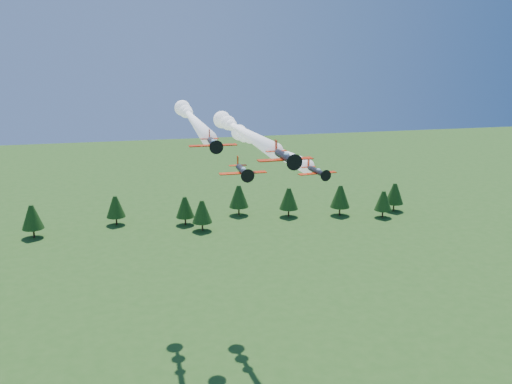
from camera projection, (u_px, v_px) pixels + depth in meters
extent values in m
cylinder|color=black|center=(284.00, 156.00, 83.78)|extent=(1.44, 6.15, 1.13)
cone|color=black|center=(292.00, 161.00, 80.47)|extent=(1.18, 1.07, 1.13)
cone|color=black|center=(294.00, 162.00, 79.84)|extent=(0.52, 0.53, 0.50)
cylinder|color=black|center=(294.00, 162.00, 79.67)|extent=(2.37, 0.17, 2.37)
cube|color=red|center=(285.00, 159.00, 83.46)|extent=(8.42, 1.95, 0.14)
cube|color=red|center=(276.00, 151.00, 87.50)|extent=(3.32, 1.13, 0.08)
cube|color=red|center=(276.00, 145.00, 87.37)|extent=(0.16, 1.08, 1.64)
ellipsoid|color=#92C7E2|center=(287.00, 155.00, 82.72)|extent=(0.88, 1.39, 0.70)
sphere|color=white|center=(232.00, 125.00, 114.60)|extent=(2.30, 2.30, 2.30)
sphere|color=white|center=(227.00, 123.00, 118.36)|extent=(3.00, 3.00, 3.00)
sphere|color=white|center=(223.00, 120.00, 122.13)|extent=(3.70, 3.70, 3.70)
cylinder|color=black|center=(213.00, 143.00, 88.76)|extent=(1.06, 5.46, 1.01)
cone|color=black|center=(216.00, 146.00, 85.76)|extent=(1.02, 0.92, 1.01)
cone|color=black|center=(216.00, 147.00, 85.18)|extent=(0.45, 0.46, 0.44)
cylinder|color=black|center=(216.00, 147.00, 85.02)|extent=(2.12, 0.06, 2.12)
cube|color=red|center=(213.00, 145.00, 88.46)|extent=(7.48, 1.44, 0.12)
cube|color=red|center=(209.00, 139.00, 92.13)|extent=(2.94, 0.89, 0.07)
cube|color=red|center=(209.00, 134.00, 92.02)|extent=(0.10, 0.96, 1.46)
ellipsoid|color=#92C7E2|center=(213.00, 141.00, 87.80)|extent=(0.74, 1.22, 0.63)
sphere|color=white|center=(188.00, 113.00, 125.25)|extent=(2.30, 2.30, 2.30)
sphere|color=white|center=(186.00, 110.00, 129.87)|extent=(3.00, 3.00, 3.00)
sphere|color=white|center=(184.00, 108.00, 134.50)|extent=(3.70, 3.70, 3.70)
cylinder|color=black|center=(316.00, 171.00, 94.70)|extent=(1.46, 4.92, 0.90)
cone|color=black|center=(324.00, 175.00, 92.13)|extent=(0.99, 0.91, 0.90)
cone|color=black|center=(325.00, 175.00, 91.63)|extent=(0.44, 0.45, 0.40)
cylinder|color=black|center=(326.00, 176.00, 91.50)|extent=(1.88, 0.26, 1.89)
cube|color=red|center=(317.00, 173.00, 94.45)|extent=(6.74, 1.98, 0.11)
cube|color=red|center=(308.00, 167.00, 97.59)|extent=(2.68, 1.06, 0.06)
cube|color=red|center=(308.00, 163.00, 97.49)|extent=(0.18, 0.86, 1.30)
ellipsoid|color=#92C7E2|center=(319.00, 170.00, 93.87)|extent=(0.77, 1.15, 0.56)
sphere|color=white|center=(251.00, 139.00, 125.20)|extent=(2.30, 2.30, 2.30)
sphere|color=white|center=(245.00, 136.00, 129.05)|extent=(3.00, 3.00, 3.00)
sphere|color=white|center=(239.00, 134.00, 132.90)|extent=(3.70, 3.70, 3.70)
cylinder|color=black|center=(242.00, 170.00, 100.56)|extent=(1.16, 6.12, 1.13)
cone|color=black|center=(247.00, 175.00, 97.20)|extent=(1.14, 1.03, 1.13)
cone|color=black|center=(247.00, 176.00, 96.56)|extent=(0.50, 0.51, 0.50)
cylinder|color=black|center=(248.00, 176.00, 96.38)|extent=(2.38, 0.06, 2.38)
cube|color=red|center=(243.00, 173.00, 100.23)|extent=(8.39, 1.57, 0.14)
cube|color=red|center=(238.00, 165.00, 104.33)|extent=(3.29, 0.98, 0.08)
cube|color=red|center=(238.00, 160.00, 104.20)|extent=(0.11, 1.08, 1.64)
ellipsoid|color=#92C7E2|center=(243.00, 169.00, 99.48)|extent=(0.82, 1.36, 0.71)
cylinder|color=#382314|center=(383.00, 214.00, 216.41)|extent=(0.60, 0.60, 2.88)
cone|color=#1B3911|center=(383.00, 201.00, 215.09)|extent=(6.57, 6.57, 7.40)
cylinder|color=#382314|center=(202.00, 226.00, 201.24)|extent=(0.60, 0.60, 3.07)
cone|color=#1B3911|center=(202.00, 212.00, 199.83)|extent=(7.03, 7.03, 7.91)
cylinder|color=#382314|center=(34.00, 233.00, 194.14)|extent=(0.60, 0.60, 3.21)
cone|color=#1B3911|center=(32.00, 217.00, 192.67)|extent=(7.34, 7.34, 8.26)
cylinder|color=#382314|center=(239.00, 211.00, 219.25)|extent=(0.60, 0.60, 3.27)
cone|color=#1B3911|center=(239.00, 196.00, 217.75)|extent=(7.47, 7.47, 8.41)
cylinder|color=#382314|center=(394.00, 207.00, 224.50)|extent=(0.60, 0.60, 3.12)
cone|color=#1B3911|center=(395.00, 193.00, 223.07)|extent=(7.13, 7.13, 8.02)
cylinder|color=#382314|center=(340.00, 211.00, 219.01)|extent=(0.60, 0.60, 3.29)
cone|color=#1B3911|center=(340.00, 196.00, 217.50)|extent=(7.51, 7.51, 8.45)
cylinder|color=#382314|center=(116.00, 221.00, 207.74)|extent=(0.60, 0.60, 3.02)
cone|color=#1B3911|center=(116.00, 206.00, 206.36)|extent=(6.90, 6.90, 7.76)
cylinder|color=#382314|center=(185.00, 221.00, 207.77)|extent=(0.60, 0.60, 2.93)
cone|color=#1B3911|center=(185.00, 207.00, 206.43)|extent=(6.70, 6.70, 7.54)
cylinder|color=#382314|center=(289.00, 213.00, 217.27)|extent=(0.60, 0.60, 3.14)
cone|color=#1B3911|center=(289.00, 198.00, 215.83)|extent=(7.17, 7.17, 8.07)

